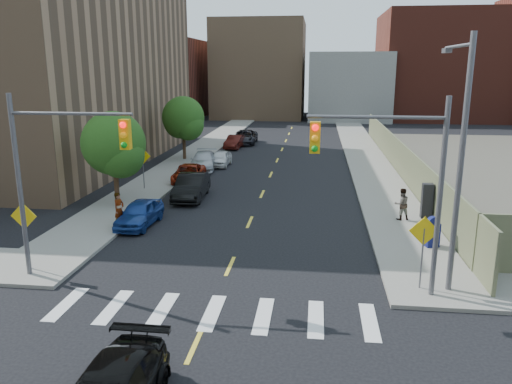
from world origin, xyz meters
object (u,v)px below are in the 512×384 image
(payphone, at_px, (427,201))
(parked_car_maroon, at_px, (235,142))
(parked_car_white, at_px, (220,158))
(pedestrian_west, at_px, (119,209))
(parked_car_black, at_px, (191,187))
(pedestrian_east, at_px, (402,204))
(mailbox, at_px, (432,232))
(parked_car_blue, at_px, (139,213))
(parked_car_silver, at_px, (203,161))
(parked_car_red, at_px, (189,174))
(parked_car_grey, at_px, (245,137))

(payphone, bearing_deg, parked_car_maroon, 121.79)
(parked_car_white, xyz_separation_m, pedestrian_west, (-1.87, -16.85, 0.39))
(parked_car_black, bearing_deg, payphone, -14.78)
(parked_car_maroon, relative_size, pedestrian_east, 2.33)
(parked_car_maroon, relative_size, pedestrian_west, 2.26)
(parked_car_black, relative_size, pedestrian_west, 2.69)
(mailbox, xyz_separation_m, pedestrian_east, (-0.72, 3.96, 0.17))
(mailbox, height_order, pedestrian_east, pedestrian_east)
(parked_car_blue, height_order, parked_car_silver, parked_car_silver)
(parked_car_silver, bearing_deg, parked_car_red, -95.68)
(pedestrian_east, bearing_deg, parked_car_silver, -57.84)
(parked_car_red, relative_size, pedestrian_east, 2.64)
(mailbox, relative_size, pedestrian_east, 0.82)
(parked_car_blue, relative_size, parked_car_black, 0.83)
(parked_car_blue, distance_m, pedestrian_east, 13.53)
(parked_car_red, relative_size, parked_car_silver, 0.94)
(parked_car_red, distance_m, parked_car_white, 6.28)
(parked_car_blue, distance_m, payphone, 14.95)
(pedestrian_west, bearing_deg, pedestrian_east, -60.29)
(parked_car_silver, bearing_deg, payphone, -44.87)
(parked_car_black, xyz_separation_m, parked_car_white, (-0.23, 10.61, -0.14))
(parked_car_grey, xyz_separation_m, pedestrian_west, (-2.10, -29.19, 0.30))
(parked_car_red, bearing_deg, mailbox, -45.78)
(parked_car_silver, xyz_separation_m, parked_car_white, (1.07, 1.55, -0.05))
(parked_car_blue, bearing_deg, parked_car_maroon, 90.83)
(pedestrian_west, height_order, pedestrian_east, pedestrian_west)
(parked_car_silver, bearing_deg, pedestrian_west, -98.69)
(parked_car_white, relative_size, pedestrian_west, 2.12)
(parked_car_maroon, bearing_deg, pedestrian_east, -56.29)
(parked_car_red, xyz_separation_m, parked_car_grey, (1.30, 18.53, 0.10))
(parked_car_silver, distance_m, parked_car_maroon, 10.77)
(payphone, bearing_deg, parked_car_black, 167.94)
(parked_car_red, xyz_separation_m, parked_car_white, (1.07, 6.19, 0.01))
(parked_car_blue, height_order, parked_car_red, parked_car_blue)
(parked_car_red, bearing_deg, parked_car_silver, 84.17)
(mailbox, bearing_deg, parked_car_grey, 96.62)
(parked_car_maroon, xyz_separation_m, payphone, (13.96, -22.72, 0.43))
(parked_car_white, bearing_deg, parked_car_maroon, 93.01)
(parked_car_black, distance_m, parked_car_silver, 9.15)
(parked_car_blue, bearing_deg, payphone, 12.85)
(parked_car_red, distance_m, payphone, 16.44)
(parked_car_blue, distance_m, parked_car_grey, 28.58)
(parked_car_red, height_order, parked_car_white, parked_car_white)
(parked_car_black, distance_m, payphone, 13.72)
(parked_car_blue, height_order, parked_car_white, parked_car_blue)
(pedestrian_west, bearing_deg, mailbox, -75.97)
(parked_car_black, height_order, parked_car_maroon, parked_car_black)
(mailbox, relative_size, payphone, 0.74)
(parked_car_maroon, bearing_deg, parked_car_black, -83.19)
(parked_car_maroon, height_order, payphone, payphone)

